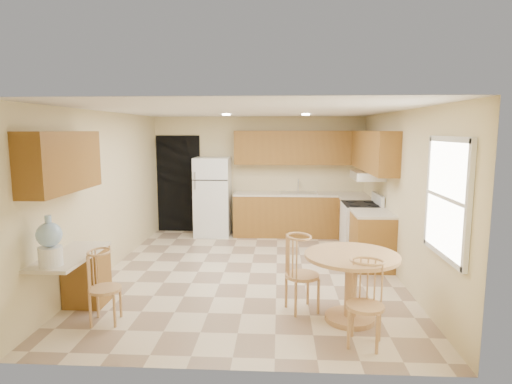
# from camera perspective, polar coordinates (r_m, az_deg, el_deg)

# --- Properties ---
(floor) EXTENTS (5.50, 5.50, 0.00)m
(floor) POSITION_cam_1_polar(r_m,az_deg,el_deg) (6.81, -0.79, -10.71)
(floor) COLOR beige
(floor) RESTS_ON ground
(ceiling) EXTENTS (4.50, 5.50, 0.02)m
(ceiling) POSITION_cam_1_polar(r_m,az_deg,el_deg) (6.45, -0.83, 10.80)
(ceiling) COLOR white
(ceiling) RESTS_ON wall_back
(wall_back) EXTENTS (4.50, 0.02, 2.50)m
(wall_back) POSITION_cam_1_polar(r_m,az_deg,el_deg) (9.24, 0.36, 2.26)
(wall_back) COLOR beige
(wall_back) RESTS_ON floor
(wall_front) EXTENTS (4.50, 0.02, 2.50)m
(wall_front) POSITION_cam_1_polar(r_m,az_deg,el_deg) (3.83, -3.64, -6.35)
(wall_front) COLOR beige
(wall_front) RESTS_ON floor
(wall_left) EXTENTS (0.02, 5.50, 2.50)m
(wall_left) POSITION_cam_1_polar(r_m,az_deg,el_deg) (7.03, -19.42, -0.09)
(wall_left) COLOR beige
(wall_left) RESTS_ON floor
(wall_right) EXTENTS (0.02, 5.50, 2.50)m
(wall_right) POSITION_cam_1_polar(r_m,az_deg,el_deg) (6.75, 18.63, -0.40)
(wall_right) COLOR beige
(wall_right) RESTS_ON floor
(doorway) EXTENTS (0.90, 0.02, 2.10)m
(doorway) POSITION_cam_1_polar(r_m,az_deg,el_deg) (9.49, -10.26, 1.08)
(doorway) COLOR black
(doorway) RESTS_ON floor
(base_cab_back) EXTENTS (2.75, 0.60, 0.87)m
(base_cab_back) POSITION_cam_1_polar(r_m,az_deg,el_deg) (9.06, 5.80, -3.11)
(base_cab_back) COLOR #916125
(base_cab_back) RESTS_ON floor
(counter_back) EXTENTS (2.75, 0.63, 0.04)m
(counter_back) POSITION_cam_1_polar(r_m,az_deg,el_deg) (8.99, 5.84, -0.26)
(counter_back) COLOR beige
(counter_back) RESTS_ON base_cab_back
(base_cab_right_a) EXTENTS (0.60, 0.59, 0.87)m
(base_cab_right_a) POSITION_cam_1_polar(r_m,az_deg,el_deg) (8.60, 13.17, -3.90)
(base_cab_right_a) COLOR #916125
(base_cab_right_a) RESTS_ON floor
(counter_right_a) EXTENTS (0.63, 0.59, 0.04)m
(counter_right_a) POSITION_cam_1_polar(r_m,az_deg,el_deg) (8.52, 13.27, -0.91)
(counter_right_a) COLOR beige
(counter_right_a) RESTS_ON base_cab_right_a
(base_cab_right_b) EXTENTS (0.60, 0.80, 0.87)m
(base_cab_right_b) POSITION_cam_1_polar(r_m,az_deg,el_deg) (7.21, 15.17, -6.32)
(base_cab_right_b) COLOR #916125
(base_cab_right_b) RESTS_ON floor
(counter_right_b) EXTENTS (0.63, 0.80, 0.04)m
(counter_right_b) POSITION_cam_1_polar(r_m,az_deg,el_deg) (7.12, 15.31, -2.77)
(counter_right_b) COLOR beige
(counter_right_b) RESTS_ON base_cab_right_b
(upper_cab_back) EXTENTS (2.75, 0.33, 0.70)m
(upper_cab_back) POSITION_cam_1_polar(r_m,az_deg,el_deg) (9.03, 5.89, 5.90)
(upper_cab_back) COLOR #916125
(upper_cab_back) RESTS_ON wall_back
(upper_cab_right) EXTENTS (0.33, 2.42, 0.70)m
(upper_cab_right) POSITION_cam_1_polar(r_m,az_deg,el_deg) (7.82, 15.31, 5.30)
(upper_cab_right) COLOR #916125
(upper_cab_right) RESTS_ON wall_right
(upper_cab_left) EXTENTS (0.33, 1.40, 0.70)m
(upper_cab_left) POSITION_cam_1_polar(r_m,az_deg,el_deg) (5.46, -24.51, 3.69)
(upper_cab_left) COLOR #916125
(upper_cab_left) RESTS_ON wall_left
(sink) EXTENTS (0.78, 0.44, 0.01)m
(sink) POSITION_cam_1_polar(r_m,az_deg,el_deg) (8.98, 5.69, -0.12)
(sink) COLOR silver
(sink) RESTS_ON counter_back
(range_hood) EXTENTS (0.50, 0.76, 0.14)m
(range_hood) POSITION_cam_1_polar(r_m,az_deg,el_deg) (7.81, 14.62, 2.15)
(range_hood) COLOR silver
(range_hood) RESTS_ON upper_cab_right
(desk_pedestal) EXTENTS (0.48, 0.42, 0.72)m
(desk_pedestal) POSITION_cam_1_polar(r_m,az_deg,el_deg) (5.96, -21.65, -10.48)
(desk_pedestal) COLOR #916125
(desk_pedestal) RESTS_ON floor
(desk_top) EXTENTS (0.50, 1.20, 0.04)m
(desk_top) POSITION_cam_1_polar(r_m,az_deg,el_deg) (5.52, -23.52, -7.83)
(desk_top) COLOR beige
(desk_top) RESTS_ON desk_pedestal
(window) EXTENTS (0.06, 1.12, 1.30)m
(window) POSITION_cam_1_polar(r_m,az_deg,el_deg) (4.96, 24.17, -0.74)
(window) COLOR white
(window) RESTS_ON wall_right
(can_light_a) EXTENTS (0.14, 0.14, 0.02)m
(can_light_a) POSITION_cam_1_polar(r_m,az_deg,el_deg) (7.69, -3.99, 10.25)
(can_light_a) COLOR white
(can_light_a) RESTS_ON ceiling
(can_light_b) EXTENTS (0.14, 0.14, 0.02)m
(can_light_b) POSITION_cam_1_polar(r_m,az_deg,el_deg) (7.65, 6.65, 10.23)
(can_light_b) COLOR white
(can_light_b) RESTS_ON ceiling
(refrigerator) EXTENTS (0.73, 0.71, 1.65)m
(refrigerator) POSITION_cam_1_polar(r_m,az_deg,el_deg) (9.04, -5.78, -0.62)
(refrigerator) COLOR white
(refrigerator) RESTS_ON floor
(stove) EXTENTS (0.65, 0.76, 1.09)m
(stove) POSITION_cam_1_polar(r_m,az_deg,el_deg) (7.94, 13.84, -4.68)
(stove) COLOR white
(stove) RESTS_ON floor
(dining_table) EXTENTS (1.08, 1.08, 0.80)m
(dining_table) POSITION_cam_1_polar(r_m,az_deg,el_deg) (5.16, 12.57, -11.04)
(dining_table) COLOR tan
(dining_table) RESTS_ON floor
(chair_table_a) EXTENTS (0.42, 0.54, 0.94)m
(chair_table_a) POSITION_cam_1_polar(r_m,az_deg,el_deg) (5.24, 6.26, -10.02)
(chair_table_a) COLOR tan
(chair_table_a) RESTS_ON floor
(chair_table_b) EXTENTS (0.39, 0.42, 0.89)m
(chair_table_b) POSITION_cam_1_polar(r_m,az_deg,el_deg) (4.56, 14.61, -13.57)
(chair_table_b) COLOR tan
(chair_table_b) RESTS_ON floor
(chair_desk) EXTENTS (0.37, 0.48, 0.85)m
(chair_desk) POSITION_cam_1_polar(r_m,az_deg,el_deg) (5.22, -19.90, -11.23)
(chair_desk) COLOR tan
(chair_desk) RESTS_ON floor
(water_crock) EXTENTS (0.27, 0.27, 0.55)m
(water_crock) POSITION_cam_1_polar(r_m,az_deg,el_deg) (5.09, -25.81, -6.16)
(water_crock) COLOR white
(water_crock) RESTS_ON desk_top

